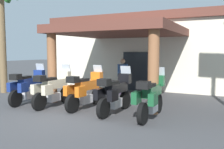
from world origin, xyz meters
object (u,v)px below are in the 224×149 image
Objects in this scene: motel_building at (154,51)px; motorcycle_orange at (85,90)px; motorcycle_blue at (28,87)px; palm_tree_roadside at (1,14)px; motorcycle_green at (151,97)px; pedestrian at (123,74)px; motorcycle_cream at (53,89)px; motorcycle_black at (115,94)px.

motel_building is 7.94m from motorcycle_orange.
motorcycle_orange is at bearing -91.35° from motorcycle_blue.
motel_building is 9.16m from palm_tree_roadside.
pedestrian reaches higher than motorcycle_green.
motorcycle_blue is at bearing 90.08° from motorcycle_cream.
motorcycle_black is at bearing 156.62° from pedestrian.
motorcycle_blue and motorcycle_black have the same top height.
motorcycle_blue is at bearing 90.68° from motorcycle_green.
motorcycle_black is 3.78m from pedestrian.
motorcycle_black is 7.95m from palm_tree_roadside.
motorcycle_blue is (-2.66, -8.12, -1.46)m from motel_building.
motorcycle_black is at bearing -9.06° from palm_tree_roadside.
motorcycle_green is (3.93, 0.15, 0.00)m from motorcycle_cream.
motorcycle_orange is 6.78m from palm_tree_roadside.
palm_tree_roadside is (-8.44, 1.15, 3.34)m from motorcycle_green.
pedestrian is (-0.11, -4.43, -1.13)m from motel_building.
motorcycle_orange is (1.31, 0.29, 0.00)m from motorcycle_cream.
motel_building reaches higher than motorcycle_orange.
pedestrian is at bearing 36.16° from motorcycle_green.
motorcycle_blue is at bearing 99.45° from motorcycle_orange.
motorcycle_cream is 2.63m from motorcycle_black.
motorcycle_cream is 3.93m from motorcycle_green.
motorcycle_orange is 1.00× the size of motorcycle_black.
motorcycle_black is 1.00× the size of motorcycle_green.
motorcycle_cream is at bearing 90.94° from motorcycle_green.
pedestrian reaches higher than motorcycle_blue.
palm_tree_roadside reaches higher than motorcycle_cream.
motorcycle_black is 0.38× the size of palm_tree_roadside.
pedestrian is at bearing 3.76° from motorcycle_orange.
pedestrian reaches higher than motorcycle_cream.
motorcycle_green is at bearing 172.55° from pedestrian.
motorcycle_green is 0.38× the size of palm_tree_roadside.
motorcycle_blue and motorcycle_cream have the same top height.
motel_building is at bearing 10.08° from motorcycle_black.
motel_building is 5.52× the size of motorcycle_orange.
palm_tree_roadside is at bearing -132.60° from motel_building.
palm_tree_roadside is (-4.51, 1.30, 3.34)m from motorcycle_cream.
motel_building is at bearing 16.73° from motorcycle_green.
motorcycle_black and motorcycle_green have the same top height.
motel_building is at bearing -46.28° from pedestrian.
motorcycle_orange and motorcycle_green have the same top height.
motel_building is 6.90× the size of pedestrian.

